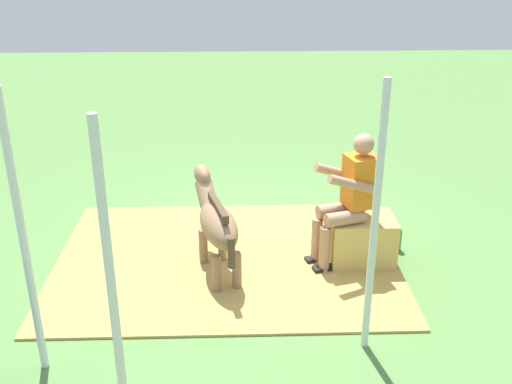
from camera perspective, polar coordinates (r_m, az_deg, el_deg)
ground_plane at (r=6.44m, az=-0.92°, el=-5.37°), size 24.00×24.00×0.00m
hay_patch at (r=6.21m, az=-2.85°, el=-6.45°), size 3.50×2.59×0.02m
hay_bale at (r=6.17m, az=10.12°, el=-4.53°), size 0.64×0.50×0.50m
person_seated at (r=5.89m, az=8.98°, el=-0.25°), size 0.71×0.53×1.38m
pony_standing at (r=5.76m, az=-3.84°, el=-2.85°), size 0.56×1.32×0.92m
soda_bottle at (r=6.51m, az=13.55°, el=-4.32°), size 0.07×0.07×0.29m
tent_pole_left at (r=4.54m, az=11.37°, el=-3.05°), size 0.06×0.06×2.22m
tent_pole_right at (r=4.53m, az=-21.50°, el=-4.36°), size 0.06×0.06×2.22m
tent_pole_mid at (r=3.77m, az=-13.73°, el=-9.10°), size 0.06×0.06×2.22m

